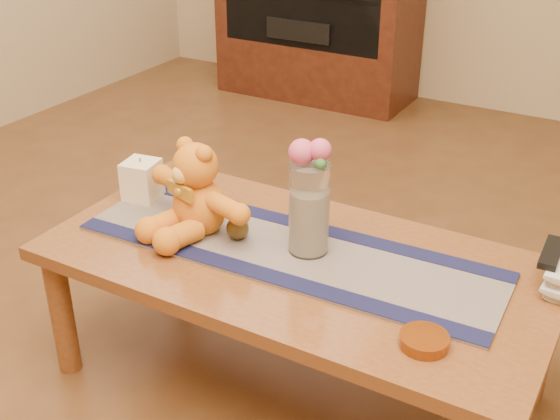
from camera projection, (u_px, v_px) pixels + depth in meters
The scene contains 27 objects.
floor at pixel (294, 381), 2.16m from camera, with size 5.50×5.50×0.00m, color #512F17.
coffee_table_top at pixel (296, 262), 1.96m from camera, with size 1.40×0.70×0.04m, color brown.
table_leg_fl at pixel (62, 314), 2.13m from camera, with size 0.07×0.07×0.41m, color brown.
table_leg_bl at pixel (179, 231), 2.57m from camera, with size 0.07×0.07×0.41m, color brown.
table_leg_br at pixel (541, 342), 2.01m from camera, with size 0.07×0.07×0.41m, color brown.
persian_runner at pixel (287, 250), 1.98m from camera, with size 1.20×0.35×0.01m, color #1B1742.
runner_border_near at pixel (262, 273), 1.86m from camera, with size 1.20×0.06×0.00m, color #131439.
runner_border_far at pixel (310, 226), 2.09m from camera, with size 1.20×0.06×0.00m, color #131439.
teddy_bear at pixel (198, 188), 2.02m from camera, with size 0.38×0.32×0.26m, color orange, non-canonical shape.
pillar_candle at pixel (142, 180), 2.23m from camera, with size 0.10×0.10×0.12m, color #FFE7BB.
candle_wick at pixel (140, 160), 2.20m from camera, with size 0.00×0.00×0.01m, color black.
glass_vase at pixel (309, 209), 1.91m from camera, with size 0.11×0.11×0.26m, color silver.
potpourri_fill at pixel (309, 221), 1.92m from camera, with size 0.09×0.09×0.18m, color beige.
rose_left at pixel (302, 152), 1.83m from camera, with size 0.07×0.07×0.07m, color #DB4D75.
rose_right at pixel (320, 150), 1.82m from camera, with size 0.06×0.06×0.06m, color #DB4D75.
blue_flower_back at pixel (320, 151), 1.86m from camera, with size 0.04×0.04×0.04m, color #47559A.
blue_flower_side at pixel (304, 153), 1.86m from camera, with size 0.04×0.04×0.04m, color #47559A.
leaf_sprig at pixel (320, 164), 1.80m from camera, with size 0.03×0.03×0.03m, color #33662D.
bronze_ball at pixel (238, 228), 2.01m from camera, with size 0.07×0.07×0.07m, color brown.
book_bottom at pixel (547, 275), 1.85m from camera, with size 0.17×0.22×0.02m, color #C6B699.
book_lower at pixel (550, 271), 1.83m from camera, with size 0.16×0.22×0.02m, color #C6B699.
book_upper at pixel (548, 262), 1.84m from camera, with size 0.17×0.22×0.02m, color #C6B699.
book_top at pixel (553, 258), 1.82m from camera, with size 0.16×0.22×0.02m, color #C6B699.
tv_remote at pixel (552, 253), 1.81m from camera, with size 0.04×0.16×0.02m, color black.
amber_dish at pixel (424, 341), 1.60m from camera, with size 0.11×0.11×0.03m, color #BF5914.
media_cabinet at pixel (318, 8), 4.34m from camera, with size 1.20×0.50×1.10m, color #33140B.
stereo_lower at pixel (308, 26), 4.28m from camera, with size 0.42×0.28×0.12m, color black.
Camera 1 is at (0.79, -1.47, 1.47)m, focal length 45.47 mm.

